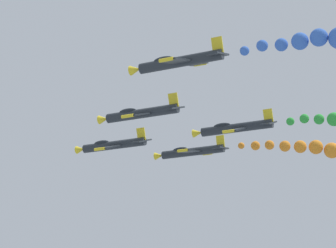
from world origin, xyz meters
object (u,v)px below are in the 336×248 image
(airplane_left_inner, at_px, (141,113))
(airplane_lead, at_px, (113,145))
(airplane_right_outer, at_px, (179,62))
(airplane_right_inner, at_px, (192,152))
(airplane_left_outer, at_px, (235,128))

(airplane_left_inner, bearing_deg, airplane_lead, 45.86)
(airplane_left_inner, xyz_separation_m, airplane_right_outer, (-7.47, -8.08, 2.06))
(airplane_left_inner, bearing_deg, airplane_right_inner, 0.79)
(airplane_right_outer, bearing_deg, airplane_lead, 46.54)
(airplane_left_outer, xyz_separation_m, airplane_right_outer, (-16.31, 0.36, 2.37))
(airplane_left_outer, relative_size, airplane_right_outer, 1.00)
(airplane_left_inner, bearing_deg, airplane_right_outer, -132.78)
(airplane_right_inner, bearing_deg, airplane_left_outer, -128.87)
(airplane_left_inner, height_order, airplane_left_outer, airplane_left_inner)
(airplane_lead, distance_m, airplane_left_outer, 16.47)
(airplane_lead, relative_size, airplane_left_outer, 1.00)
(airplane_left_outer, bearing_deg, airplane_left_inner, 136.33)
(airplane_left_inner, distance_m, airplane_right_inner, 15.82)
(airplane_left_inner, relative_size, airplane_right_outer, 1.00)
(airplane_right_inner, relative_size, airplane_left_outer, 1.00)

